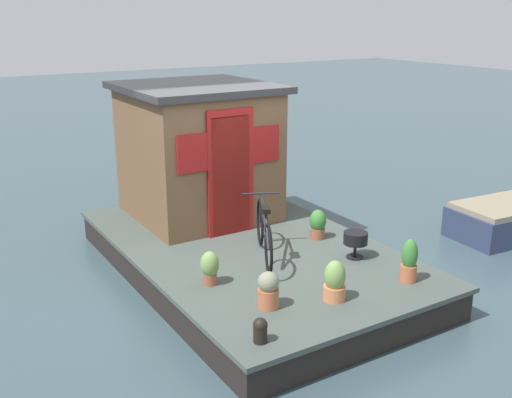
# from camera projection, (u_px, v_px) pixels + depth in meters

# --- Properties ---
(ground_plane) EXTENTS (60.00, 60.00, 0.00)m
(ground_plane) POSITION_uv_depth(u_px,v_px,m) (249.00, 273.00, 8.36)
(ground_plane) COLOR #384C54
(houseboat_deck) EXTENTS (5.19, 3.15, 0.44)m
(houseboat_deck) POSITION_uv_depth(u_px,v_px,m) (248.00, 258.00, 8.30)
(houseboat_deck) COLOR #424C47
(houseboat_deck) RESTS_ON ground_plane
(houseboat_cabin) EXTENTS (2.19, 2.13, 2.04)m
(houseboat_cabin) POSITION_uv_depth(u_px,v_px,m) (198.00, 151.00, 9.13)
(houseboat_cabin) COLOR brown
(houseboat_cabin) RESTS_ON houseboat_deck
(bicycle) EXTENTS (1.47, 0.78, 0.77)m
(bicycle) POSITION_uv_depth(u_px,v_px,m) (264.00, 232.00, 7.64)
(bicycle) COLOR black
(bicycle) RESTS_ON houseboat_deck
(potted_plant_ivy) EXTENTS (0.23, 0.23, 0.41)m
(potted_plant_ivy) POSITION_uv_depth(u_px,v_px,m) (268.00, 290.00, 6.40)
(potted_plant_ivy) COLOR #B2603D
(potted_plant_ivy) RESTS_ON houseboat_deck
(potted_plant_succulent) EXTENTS (0.25, 0.25, 0.46)m
(potted_plant_succulent) POSITION_uv_depth(u_px,v_px,m) (335.00, 282.00, 6.56)
(potted_plant_succulent) COLOR #C6754C
(potted_plant_succulent) RESTS_ON houseboat_deck
(potted_plant_basil) EXTENTS (0.20, 0.20, 0.53)m
(potted_plant_basil) POSITION_uv_depth(u_px,v_px,m) (409.00, 261.00, 7.02)
(potted_plant_basil) COLOR #B2603D
(potted_plant_basil) RESTS_ON houseboat_deck
(potted_plant_rosemary) EXTENTS (0.23, 0.23, 0.42)m
(potted_plant_rosemary) POSITION_uv_depth(u_px,v_px,m) (318.00, 224.00, 8.38)
(potted_plant_rosemary) COLOR #935138
(potted_plant_rosemary) RESTS_ON houseboat_deck
(potted_plant_lavender) EXTENTS (0.22, 0.22, 0.41)m
(potted_plant_lavender) POSITION_uv_depth(u_px,v_px,m) (210.00, 267.00, 6.95)
(potted_plant_lavender) COLOR #935138
(potted_plant_lavender) RESTS_ON houseboat_deck
(charcoal_grill) EXTENTS (0.31, 0.31, 0.35)m
(charcoal_grill) POSITION_uv_depth(u_px,v_px,m) (356.00, 239.00, 7.69)
(charcoal_grill) COLOR black
(charcoal_grill) RESTS_ON houseboat_deck
(mooring_bollard) EXTENTS (0.14, 0.14, 0.26)m
(mooring_bollard) POSITION_uv_depth(u_px,v_px,m) (260.00, 330.00, 5.74)
(mooring_bollard) COLOR black
(mooring_bollard) RESTS_ON houseboat_deck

